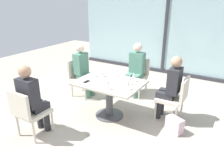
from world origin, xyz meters
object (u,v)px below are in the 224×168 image
person_near_window (136,67)px  wine_glass_0 (93,70)px  wine_glass_3 (134,75)px  wine_glass_2 (129,78)px  wine_glass_5 (128,83)px  coffee_cup (103,74)px  handbag_0 (174,125)px  person_far_left (83,68)px  chair_far_right (175,96)px  chair_far_left (80,75)px  wine_glass_4 (108,82)px  dining_table_main (109,91)px  wine_glass_1 (116,69)px  cell_phone_on_table (87,82)px  person_far_right (171,85)px  person_front_left (32,97)px  chair_front_left (28,111)px  chair_near_window (137,74)px

person_near_window → wine_glass_0: (-0.42, -1.10, 0.16)m
person_near_window → wine_glass_3: bearing=-67.1°
wine_glass_2 → wine_glass_5: same height
coffee_cup → handbag_0: 1.68m
person_far_left → wine_glass_2: 1.50m
chair_far_right → wine_glass_3: size_ratio=4.70×
chair_far_left → wine_glass_4: size_ratio=4.70×
dining_table_main → wine_glass_1: 0.50m
handbag_0 → coffee_cup: bearing=-159.3°
chair_far_left → wine_glass_4: bearing=-32.3°
wine_glass_1 → wine_glass_5: bearing=-44.1°
chair_far_left → cell_phone_on_table: bearing=-43.4°
handbag_0 → wine_glass_3: bearing=-166.8°
person_far_right → wine_glass_4: bearing=-136.4°
wine_glass_3 → person_far_right: bearing=20.3°
person_front_left → coffee_cup: (0.49, 1.37, 0.08)m
person_far_right → handbag_0: bearing=-58.8°
person_near_window → person_far_left: bearing=-147.0°
chair_far_left → wine_glass_0: 0.91m
chair_front_left → chair_near_window: bearing=73.5°
chair_far_right → handbag_0: (0.14, -0.41, -0.36)m
chair_far_left → person_far_right: size_ratio=0.69×
wine_glass_3 → wine_glass_5: bearing=-78.1°
person_far_left → wine_glass_5: person_far_left is taller
wine_glass_0 → wine_glass_1: (0.34, 0.30, 0.00)m
wine_glass_4 → wine_glass_2: bearing=58.7°
wine_glass_2 → wine_glass_1: bearing=145.8°
person_far_left → wine_glass_4: (1.20, -0.83, 0.16)m
chair_far_left → coffee_cup: chair_far_left is taller
wine_glass_4 → handbag_0: (1.12, 0.42, -0.72)m
chair_far_left → coffee_cup: size_ratio=9.67×
person_far_right → person_front_left: same height
wine_glass_1 → dining_table_main: bearing=-77.7°
person_far_right → wine_glass_3: person_far_right is taller
chair_front_left → wine_glass_4: wine_glass_4 is taller
coffee_cup → cell_phone_on_table: (-0.10, -0.41, -0.04)m
wine_glass_1 → handbag_0: size_ratio=0.62×
chair_far_left → person_far_left: person_far_left is taller
dining_table_main → chair_far_left: size_ratio=1.44×
wine_glass_3 → wine_glass_5: same height
person_near_window → wine_glass_3: (0.38, -0.91, 0.16)m
chair_front_left → handbag_0: chair_front_left is taller
person_near_window → wine_glass_4: size_ratio=6.81×
person_far_right → person_near_window: same height
cell_phone_on_table → handbag_0: size_ratio=0.48×
wine_glass_2 → wine_glass_5: bearing=-69.1°
chair_near_window → chair_far_left: same height
chair_near_window → handbag_0: (1.28, -1.19, -0.36)m
person_far_left → person_front_left: size_ratio=1.00×
wine_glass_0 → wine_glass_2: size_ratio=1.00×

